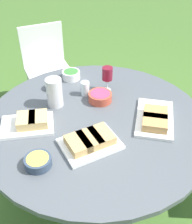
# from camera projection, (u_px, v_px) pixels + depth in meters

# --- Properties ---
(ground_plane) EXTENTS (40.00, 40.00, 0.00)m
(ground_plane) POSITION_uv_depth(u_px,v_px,m) (96.00, 190.00, 2.27)
(ground_plane) COLOR #446B2B
(dining_table) EXTENTS (1.46, 1.46, 0.74)m
(dining_table) POSITION_uv_depth(u_px,v_px,m) (96.00, 129.00, 1.87)
(dining_table) COLOR #4C4C51
(dining_table) RESTS_ON ground_plane
(chair_near_right) EXTENTS (0.52, 0.50, 0.89)m
(chair_near_right) POSITION_uv_depth(u_px,v_px,m) (47.00, 63.00, 2.88)
(chair_near_right) COLOR silver
(chair_near_right) RESTS_ON ground_plane
(water_pitcher) EXTENTS (0.12, 0.11, 0.20)m
(water_pitcher) POSITION_uv_depth(u_px,v_px,m) (54.00, 92.00, 1.89)
(water_pitcher) COLOR silver
(water_pitcher) RESTS_ON dining_table
(wine_glass) EXTENTS (0.08, 0.08, 0.19)m
(wine_glass) POSITION_uv_depth(u_px,v_px,m) (107.00, 74.00, 2.01)
(wine_glass) COLOR silver
(wine_glass) RESTS_ON dining_table
(platter_bread_main) EXTENTS (0.36, 0.29, 0.07)m
(platter_bread_main) POSITION_uv_depth(u_px,v_px,m) (90.00, 141.00, 1.61)
(platter_bread_main) COLOR white
(platter_bread_main) RESTS_ON dining_table
(platter_charcuterie) EXTENTS (0.45, 0.44, 0.07)m
(platter_charcuterie) POSITION_uv_depth(u_px,v_px,m) (155.00, 118.00, 1.78)
(platter_charcuterie) COLOR white
(platter_charcuterie) RESTS_ON dining_table
(platter_sandwich_side) EXTENTS (0.39, 0.34, 0.08)m
(platter_sandwich_side) POSITION_uv_depth(u_px,v_px,m) (30.00, 122.00, 1.75)
(platter_sandwich_side) COLOR white
(platter_sandwich_side) RESTS_ON dining_table
(bowl_fries) EXTENTS (0.15, 0.15, 0.05)m
(bowl_fries) POSITION_uv_depth(u_px,v_px,m) (38.00, 161.00, 1.49)
(bowl_fries) COLOR #334256
(bowl_fries) RESTS_ON dining_table
(bowl_salad) EXTENTS (0.14, 0.14, 0.06)m
(bowl_salad) POSITION_uv_depth(u_px,v_px,m) (71.00, 74.00, 2.21)
(bowl_salad) COLOR white
(bowl_salad) RESTS_ON dining_table
(bowl_olives) EXTENTS (0.10, 0.10, 0.05)m
(bowl_olives) POSITION_uv_depth(u_px,v_px,m) (52.00, 86.00, 2.09)
(bowl_olives) COLOR silver
(bowl_olives) RESTS_ON dining_table
(bowl_dip_red) EXTENTS (0.17, 0.17, 0.06)m
(bowl_dip_red) POSITION_uv_depth(u_px,v_px,m) (100.00, 97.00, 1.97)
(bowl_dip_red) COLOR #B74733
(bowl_dip_red) RESTS_ON dining_table
(cup_water_near) EXTENTS (0.06, 0.06, 0.10)m
(cup_water_near) POSITION_uv_depth(u_px,v_px,m) (85.00, 88.00, 2.02)
(cup_water_near) COLOR silver
(cup_water_near) RESTS_ON dining_table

